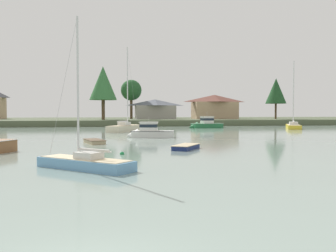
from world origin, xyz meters
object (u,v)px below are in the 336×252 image
at_px(mooring_buoy_green, 122,154).
at_px(dinghy_navy, 186,148).
at_px(sailboat_skyblue, 85,166).
at_px(sailboat_cream, 126,130).
at_px(dinghy_sand, 94,142).
at_px(sailboat_yellow, 293,127).
at_px(cruiser_white, 148,133).
at_px(cruiser_green, 204,125).

bearing_deg(mooring_buoy_green, dinghy_navy, 27.82).
height_order(sailboat_skyblue, sailboat_cream, sailboat_cream).
height_order(dinghy_sand, dinghy_navy, dinghy_navy).
bearing_deg(sailboat_yellow, cruiser_white, -148.04).
bearing_deg(mooring_buoy_green, cruiser_white, 77.74).
height_order(sailboat_cream, mooring_buoy_green, sailboat_cream).
bearing_deg(sailboat_yellow, dinghy_navy, -129.84).
distance_m(cruiser_green, cruiser_white, 29.32).
height_order(sailboat_cream, dinghy_navy, sailboat_cream).
distance_m(dinghy_sand, mooring_buoy_green, 10.90).
height_order(cruiser_green, sailboat_cream, sailboat_cream).
relative_size(sailboat_skyblue, sailboat_yellow, 0.66).
height_order(sailboat_yellow, cruiser_white, sailboat_yellow).
bearing_deg(cruiser_white, sailboat_yellow, 31.96).
relative_size(cruiser_green, sailboat_cream, 0.51).
xyz_separation_m(sailboat_skyblue, cruiser_white, (6.59, 26.08, 0.29)).
distance_m(cruiser_green, mooring_buoy_green, 48.42).
xyz_separation_m(dinghy_sand, cruiser_white, (6.65, 8.60, 0.34)).
relative_size(dinghy_sand, dinghy_navy, 1.08).
bearing_deg(cruiser_white, dinghy_navy, -84.34).
relative_size(sailboat_yellow, mooring_buoy_green, 36.27).
height_order(sailboat_yellow, mooring_buoy_green, sailboat_yellow).
xyz_separation_m(cruiser_green, dinghy_navy, (-13.06, -41.56, -0.41)).
xyz_separation_m(sailboat_yellow, mooring_buoy_green, (-35.65, -38.85, -0.23)).
distance_m(cruiser_green, sailboat_yellow, 17.77).
bearing_deg(sailboat_yellow, sailboat_skyblue, -129.78).
height_order(cruiser_green, dinghy_sand, cruiser_green).
relative_size(sailboat_cream, dinghy_navy, 3.90).
relative_size(sailboat_skyblue, cruiser_white, 1.40).
height_order(dinghy_sand, mooring_buoy_green, dinghy_sand).
height_order(sailboat_skyblue, dinghy_sand, sailboat_skyblue).
distance_m(sailboat_yellow, sailboat_cream, 34.11).
bearing_deg(cruiser_white, sailboat_skyblue, -104.19).
distance_m(dinghy_sand, sailboat_cream, 23.21).
distance_m(cruiser_green, sailboat_skyblue, 55.69).
bearing_deg(dinghy_sand, mooring_buoy_green, -76.87).
height_order(sailboat_skyblue, dinghy_navy, sailboat_skyblue).
distance_m(sailboat_skyblue, cruiser_white, 26.91).
distance_m(sailboat_yellow, mooring_buoy_green, 52.73).
xyz_separation_m(sailboat_cream, dinghy_navy, (3.80, -30.34, -0.16)).
bearing_deg(sailboat_cream, dinghy_navy, -82.86).
bearing_deg(sailboat_skyblue, dinghy_navy, 50.44).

